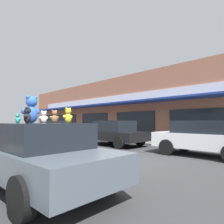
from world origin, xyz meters
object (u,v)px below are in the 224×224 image
parked_car_far_left (204,137)px  teddy_bear_black (27,115)px  teddy_bear_yellow (68,116)px  teddy_bear_white (44,117)px  teddy_bear_brown (54,117)px  teddy_bear_giant (31,110)px  parked_car_far_center (114,132)px  teddy_bear_teal (18,118)px  plush_art_car (36,153)px  parked_car_far_right (58,129)px

parked_car_far_left → teddy_bear_black: bearing=173.1°
teddy_bear_yellow → parked_car_far_left: 6.60m
teddy_bear_white → teddy_bear_yellow: teddy_bear_yellow is taller
teddy_bear_brown → teddy_bear_giant: bearing=13.5°
teddy_bear_yellow → teddy_bear_brown: bearing=-102.5°
teddy_bear_giant → parked_car_far_center: bearing=-162.5°
teddy_bear_black → parked_car_far_center: 8.81m
teddy_bear_teal → plush_art_car: bearing=-146.5°
parked_car_far_left → parked_car_far_center: size_ratio=1.01×
teddy_bear_brown → teddy_bear_yellow: 0.82m
teddy_bear_white → teddy_bear_brown: bearing=-145.7°
teddy_bear_giant → parked_car_far_center: size_ratio=0.16×
teddy_bear_white → teddy_bear_brown: teddy_bear_brown is taller
teddy_bear_white → teddy_bear_yellow: bearing=125.3°
parked_car_far_left → parked_car_far_center: (0.00, 5.61, -0.01)m
plush_art_car → parked_car_far_center: (7.09, 4.48, 0.03)m
teddy_bear_white → teddy_bear_brown: (0.40, 0.21, 0.02)m
teddy_bear_giant → teddy_bear_brown: bearing=173.4°
teddy_bear_white → teddy_bear_yellow: size_ratio=0.84×
plush_art_car → teddy_bear_giant: (-0.02, 0.24, 1.03)m
teddy_bear_white → teddy_bear_brown: 0.45m
teddy_bear_teal → teddy_bear_black: bearing=161.0°
plush_art_car → teddy_bear_giant: size_ratio=6.83×
parked_car_far_right → teddy_bear_black: bearing=-121.7°
teddy_bear_giant → teddy_bear_white: (0.26, -0.13, -0.18)m
plush_art_car → teddy_bear_giant: bearing=92.6°
teddy_bear_brown → teddy_bear_yellow: teddy_bear_yellow is taller
teddy_bear_black → parked_car_far_center: (7.39, 4.72, -0.84)m
teddy_bear_giant → teddy_bear_black: bearing=46.6°
teddy_bear_giant → teddy_bear_brown: size_ratio=1.95×
plush_art_car → teddy_bear_brown: bearing=24.0°
teddy_bear_giant → teddy_bear_brown: (0.66, 0.08, -0.16)m
teddy_bear_white → teddy_bear_black: teddy_bear_black is taller
plush_art_car → teddy_bear_yellow: 1.15m
teddy_bear_yellow → parked_car_far_center: (6.52, 4.97, -0.84)m
teddy_bear_teal → parked_car_far_left: size_ratio=0.05×
teddy_bear_teal → teddy_bear_brown: 1.00m
parked_car_far_left → parked_car_far_center: bearing=90.0°
parked_car_far_left → teddy_bear_white: bearing=169.6°
teddy_bear_teal → teddy_bear_black: size_ratio=0.63×
teddy_bear_white → teddy_bear_brown: size_ratio=0.89×
teddy_bear_giant → parked_car_far_left: 7.31m
teddy_bear_brown → parked_car_far_right: 13.11m
teddy_bear_giant → teddy_bear_teal: 0.39m
teddy_bear_yellow → parked_car_far_right: size_ratio=0.09×
teddy_bear_yellow → parked_car_far_left: (6.52, -0.65, -0.84)m
teddy_bear_teal → teddy_bear_yellow: 1.16m
parked_car_far_left → parked_car_far_center: 5.61m
teddy_bear_giant → teddy_bear_brown: 0.69m
plush_art_car → parked_car_far_right: size_ratio=1.14×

